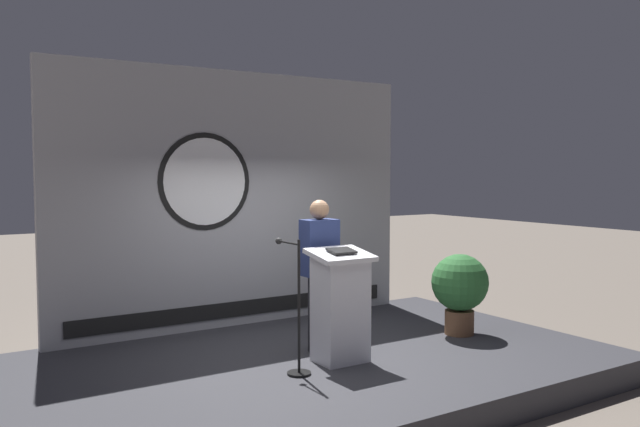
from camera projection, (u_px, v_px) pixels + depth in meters
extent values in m
plane|color=#6B6056|center=(315.00, 384.00, 7.18)|extent=(40.00, 40.00, 0.00)
cube|color=#333338|center=(315.00, 371.00, 7.17)|extent=(6.40, 4.00, 0.30)
cube|color=#9E9EA3|center=(239.00, 199.00, 8.61)|extent=(4.98, 0.10, 3.32)
cylinder|color=black|center=(205.00, 182.00, 8.28)|extent=(1.23, 0.02, 1.23)
cylinder|color=white|center=(205.00, 182.00, 8.27)|extent=(1.10, 0.02, 1.10)
cube|color=black|center=(242.00, 308.00, 8.65)|extent=(4.48, 0.02, 0.20)
cube|color=silver|center=(340.00, 310.00, 6.97)|extent=(0.52, 0.40, 1.12)
cube|color=silver|center=(340.00, 255.00, 6.93)|extent=(0.64, 0.50, 0.13)
cube|color=black|center=(342.00, 251.00, 6.91)|extent=(0.28, 0.20, 0.06)
cylinder|color=black|center=(319.00, 313.00, 7.41)|extent=(0.26, 0.26, 0.86)
cube|color=navy|center=(319.00, 247.00, 7.36)|extent=(0.40, 0.24, 0.63)
sphere|color=#997051|center=(319.00, 210.00, 7.33)|extent=(0.22, 0.22, 0.22)
cylinder|color=black|center=(299.00, 373.00, 6.56)|extent=(0.24, 0.24, 0.02)
cylinder|color=black|center=(299.00, 308.00, 6.51)|extent=(0.03, 0.03, 1.36)
cylinder|color=black|center=(289.00, 243.00, 6.64)|extent=(0.02, 0.41, 0.02)
sphere|color=#262626|center=(279.00, 241.00, 6.81)|extent=(0.07, 0.07, 0.07)
cylinder|color=brown|center=(459.00, 322.00, 8.16)|extent=(0.36, 0.36, 0.30)
sphere|color=#2D6B33|center=(460.00, 282.00, 8.13)|extent=(0.70, 0.70, 0.70)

